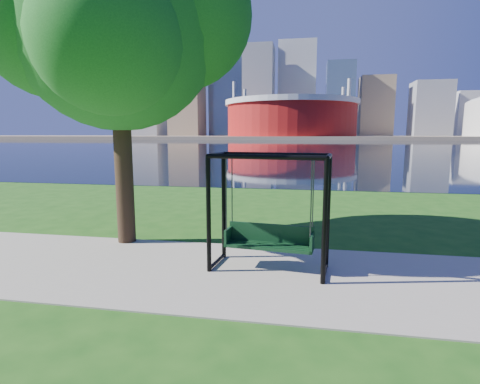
# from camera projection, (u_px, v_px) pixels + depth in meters

# --- Properties ---
(ground) EXTENTS (900.00, 900.00, 0.00)m
(ground) POSITION_uv_depth(u_px,v_px,m) (242.00, 266.00, 8.34)
(ground) COLOR #1E5114
(ground) RESTS_ON ground
(path) EXTENTS (120.00, 4.00, 0.03)m
(path) POSITION_uv_depth(u_px,v_px,m) (238.00, 273.00, 7.85)
(path) COLOR #9E937F
(path) RESTS_ON ground
(river) EXTENTS (900.00, 180.00, 0.02)m
(river) POSITION_uv_depth(u_px,v_px,m) (304.00, 145.00, 107.52)
(river) COLOR black
(river) RESTS_ON ground
(far_bank) EXTENTS (900.00, 228.00, 2.00)m
(far_bank) POSITION_uv_depth(u_px,v_px,m) (307.00, 137.00, 305.74)
(far_bank) COLOR #937F60
(far_bank) RESTS_ON ground
(stadium) EXTENTS (83.00, 83.00, 32.00)m
(stadium) POSITION_uv_depth(u_px,v_px,m) (291.00, 117.00, 236.47)
(stadium) COLOR maroon
(stadium) RESTS_ON far_bank
(skyline) EXTENTS (392.00, 66.00, 96.50)m
(skyline) POSITION_uv_depth(u_px,v_px,m) (303.00, 95.00, 314.23)
(skyline) COLOR gray
(skyline) RESTS_ON far_bank
(swing) EXTENTS (2.56, 1.32, 2.52)m
(swing) POSITION_uv_depth(u_px,v_px,m) (269.00, 215.00, 7.92)
(swing) COLOR black
(swing) RESTS_ON ground
(park_tree) EXTENTS (6.62, 5.98, 8.22)m
(park_tree) POSITION_uv_depth(u_px,v_px,m) (116.00, 22.00, 9.40)
(park_tree) COLOR black
(park_tree) RESTS_ON ground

